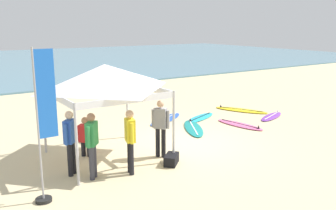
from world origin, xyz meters
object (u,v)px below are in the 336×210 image
Objects in this scene: surfboard_yellow at (241,110)px; surfboard_cyan at (200,118)px; surfboard_pink at (240,125)px; gear_bag_near_tent at (171,159)px; surfboard_purple at (271,116)px; surfboard_blue at (166,119)px; banner_flag at (44,133)px; person_blue at (70,138)px; person_yellow at (130,137)px; surfboard_teal at (193,128)px; person_green at (92,141)px; person_grey at (161,125)px; canopy_tent at (105,77)px; person_red at (86,135)px.

surfboard_yellow is 2.42m from surfboard_cyan.
surfboard_yellow is 1.20× the size of surfboard_cyan.
surfboard_pink is 3.60× the size of gear_bag_near_tent.
surfboard_purple is at bearing -29.52° from surfboard_cyan.
gear_bag_near_tent is at bearing -121.33° from surfboard_blue.
surfboard_cyan is 8.42m from banner_flag.
surfboard_purple is 1.13× the size of person_blue.
banner_flag is at bearing -171.73° from person_yellow.
surfboard_yellow is 3.78m from surfboard_teal.
surfboard_teal is 3.89× the size of gear_bag_near_tent.
banner_flag is at bearing -156.02° from person_green.
surfboard_teal is at bearing -84.69° from surfboard_blue.
person_yellow is 2.34m from banner_flag.
person_green reaches higher than surfboard_teal.
surfboard_purple is 3.21× the size of gear_bag_near_tent.
person_blue and person_grey have the same top height.
surfboard_yellow is 1.15× the size of surfboard_pink.
person_grey is at bearing -154.58° from surfboard_yellow.
gear_bag_near_tent is at bearing -137.26° from surfboard_teal.
person_yellow is at bearing -148.40° from surfboard_teal.
person_yellow is (1.31, -0.77, 0.00)m from person_blue.
gear_bag_near_tent is (-0.06, -0.66, -0.85)m from person_grey.
person_grey is at bearing -145.28° from surfboard_teal.
surfboard_yellow is 2.53m from surfboard_pink.
gear_bag_near_tent is (1.25, -1.51, -2.25)m from canopy_tent.
person_red is 2.96m from banner_flag.
gear_bag_near_tent is (1.26, -0.05, -0.85)m from person_yellow.
surfboard_cyan is (5.10, 2.03, -2.35)m from canopy_tent.
person_green is at bearing 172.10° from gear_bag_near_tent.
surfboard_purple is at bearing -81.68° from surfboard_yellow.
canopy_tent is at bearing -176.69° from surfboard_pink.
surfboard_purple is at bearing 11.33° from person_green.
person_yellow is 1.97m from person_red.
person_blue is at bearing 162.29° from gear_bag_near_tent.
person_grey reaches higher than gear_bag_near_tent.
surfboard_cyan is 7.04m from person_blue.
surfboard_pink and surfboard_blue have the same top height.
person_green reaches higher than surfboard_pink.
person_green is 1.00× the size of person_grey.
person_green reaches higher than surfboard_yellow.
person_red reaches higher than surfboard_yellow.
canopy_tent is 2.07m from person_green.
person_blue is (-1.32, -0.69, -1.40)m from canopy_tent.
person_red is at bearing 74.64° from person_green.
surfboard_cyan is at bearing 42.40° from surfboard_teal.
gear_bag_near_tent reaches higher than surfboard_teal.
surfboard_yellow is at bearing 44.33° from surfboard_pink.
person_green is 0.64m from person_blue.
person_red is (-8.02, -1.68, 0.62)m from surfboard_yellow.
person_grey is (-6.20, -2.95, 0.95)m from surfboard_yellow.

